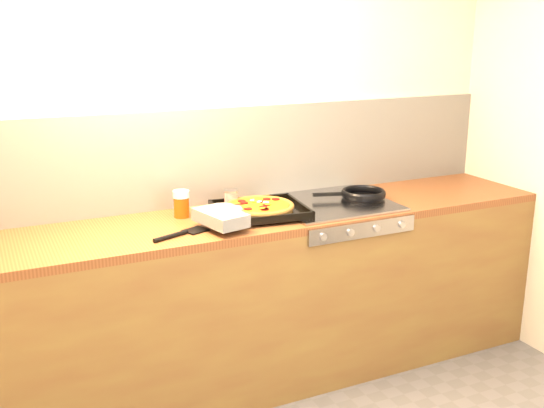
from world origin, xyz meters
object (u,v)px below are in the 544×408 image
pizza_on_tray (249,210)px  juice_glass (181,204)px  tomato_can (231,200)px  frying_pan (362,195)px

pizza_on_tray → juice_glass: juice_glass is taller
pizza_on_tray → tomato_can: (-0.01, 0.19, 0.00)m
pizza_on_tray → juice_glass: size_ratio=4.48×
pizza_on_tray → frying_pan: bearing=3.4°
tomato_can → juice_glass: size_ratio=0.76×
pizza_on_tray → tomato_can: tomato_can is taller
pizza_on_tray → frying_pan: pizza_on_tray is taller
pizza_on_tray → frying_pan: (0.68, 0.04, -0.01)m
frying_pan → tomato_can: (-0.69, 0.15, 0.01)m
frying_pan → tomato_can: bearing=167.7°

